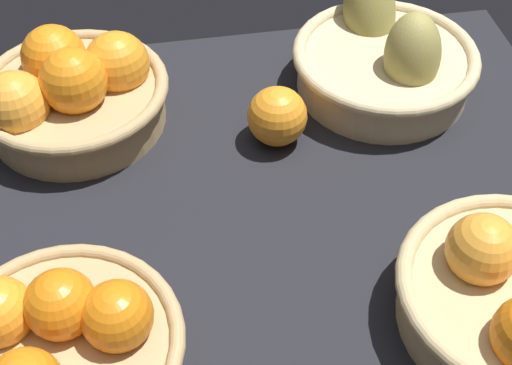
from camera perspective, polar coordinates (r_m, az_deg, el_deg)
The scene contains 5 objects.
market_tray at distance 84.04cm, azimuth 0.57°, elevation -3.42°, with size 84.00×72.00×3.00cm, color black.
basket_far_left at distance 94.38cm, azimuth -14.48°, elevation 7.04°, with size 24.39×24.39×12.39cm.
basket_near_left at distance 70.77cm, azimuth -15.38°, elevation -12.49°, with size 23.38×23.38×10.37cm.
basket_far_right_pears at distance 99.15cm, azimuth 10.21°, elevation 9.71°, with size 24.89×27.11×15.37cm.
loose_orange_front_gap at distance 89.53cm, azimuth 1.70°, elevation 5.29°, with size 7.57×7.57×7.57cm, color orange.
Camera 1 is at (-10.05, -52.88, 66.05)cm, focal length 50.25 mm.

